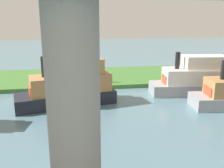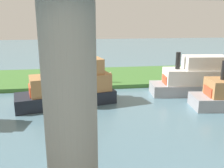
# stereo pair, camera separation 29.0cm
# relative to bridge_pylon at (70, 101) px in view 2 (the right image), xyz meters

# --- Properties ---
(ground_plane) EXTENTS (160.00, 160.00, 0.00)m
(ground_plane) POSITION_rel_bridge_pylon_xyz_m (-2.46, -18.54, -4.83)
(ground_plane) COLOR slate
(grassy_bank) EXTENTS (80.00, 12.00, 0.50)m
(grassy_bank) POSITION_rel_bridge_pylon_xyz_m (-2.46, -24.54, -4.58)
(grassy_bank) COLOR #427533
(grassy_bank) RESTS_ON ground
(bridge_pylon) EXTENTS (2.60, 2.60, 9.67)m
(bridge_pylon) POSITION_rel_bridge_pylon_xyz_m (0.00, 0.00, 0.00)
(bridge_pylon) COLOR #9E998E
(bridge_pylon) RESTS_ON ground
(person_on_bank) EXTENTS (0.40, 0.40, 1.39)m
(person_on_bank) POSITION_rel_bridge_pylon_xyz_m (-4.71, -20.07, -3.63)
(person_on_bank) COLOR #2D334C
(person_on_bank) RESTS_ON grassy_bank
(mooring_post) EXTENTS (0.20, 0.20, 1.03)m
(mooring_post) POSITION_rel_bridge_pylon_xyz_m (1.07, -20.29, -3.82)
(mooring_post) COLOR brown
(mooring_post) RESTS_ON grassy_bank
(motorboat_white) EXTENTS (10.53, 5.50, 5.13)m
(motorboat_white) POSITION_rel_bridge_pylon_xyz_m (0.52, -13.62, -2.93)
(motorboat_white) COLOR #1E232D
(motorboat_white) RESTS_ON ground
(motorboat_red) EXTENTS (9.99, 4.19, 4.97)m
(motorboat_red) POSITION_rel_bridge_pylon_xyz_m (-14.15, -15.16, -2.99)
(motorboat_red) COLOR #99999E
(motorboat_red) RESTS_ON ground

